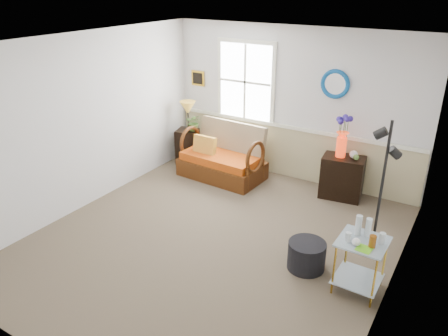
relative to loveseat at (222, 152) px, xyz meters
The scene contains 19 objects.
floor 2.13m from the loveseat, 61.53° to the right, with size 4.50×5.00×0.01m, color brown.
ceiling 2.97m from the loveseat, 61.53° to the right, with size 4.50×5.00×0.01m, color white.
walls 2.23m from the loveseat, 61.53° to the right, with size 4.51×5.01×2.60m.
wainscot 1.19m from the loveseat, 33.57° to the left, with size 4.46×0.02×0.90m, color tan.
chair_rail 1.26m from the loveseat, 33.17° to the left, with size 4.46×0.04×0.06m, color white.
window 1.30m from the loveseat, 82.18° to the left, with size 1.14×0.06×1.44m, color white, non-canonical shape.
picture 1.57m from the loveseat, 144.82° to the left, with size 0.28×0.03×0.28m, color #B6851C.
mirror 2.22m from the loveseat, 21.24° to the left, with size 0.47×0.47×0.07m, color blue.
loveseat is the anchor object (origin of this frame).
throw_pillow 0.32m from the loveseat, 161.26° to the right, with size 0.43×0.11×0.43m, color orange, non-canonical shape.
lamp_stand 0.95m from the loveseat, 166.25° to the left, with size 0.37×0.37×0.66m, color black, non-canonical shape.
table_lamp 1.05m from the loveseat, 163.69° to the left, with size 0.29×0.29×0.54m, color #B2872C, non-canonical shape.
potted_plant 0.87m from the loveseat, 161.30° to the left, with size 0.29×0.32×0.25m, color #578238.
cabinet 2.08m from the loveseat, ahead, with size 0.65×0.42×0.69m, color black, non-canonical shape.
flower_vase 2.09m from the loveseat, 10.00° to the left, with size 0.20×0.20×0.67m, color red, non-canonical shape.
side_table 3.46m from the loveseat, 31.71° to the right, with size 0.51×0.51×0.65m, color gold, non-canonical shape.
tabletop_items 3.49m from the loveseat, 31.76° to the right, with size 0.39×0.39×0.24m, color silver, non-canonical shape.
floor_lamp 3.10m from the loveseat, 18.98° to the right, with size 0.26×0.26×1.79m, color black, non-canonical shape.
ottoman 2.89m from the loveseat, 37.16° to the right, with size 0.46×0.46×0.35m, color black.
Camera 1 is at (2.77, -4.22, 3.28)m, focal length 35.00 mm.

